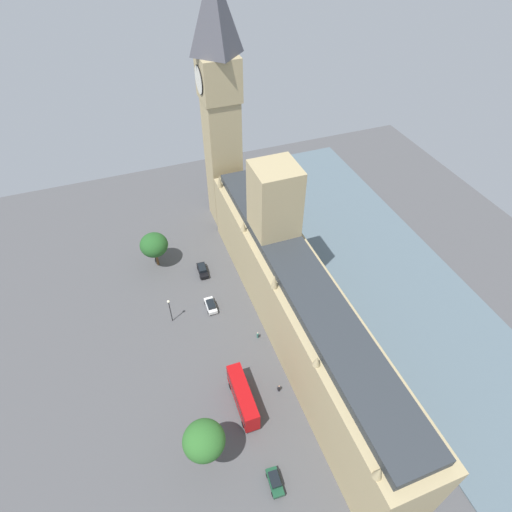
# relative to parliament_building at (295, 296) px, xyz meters

# --- Properties ---
(ground_plane) EXTENTS (141.35, 141.35, 0.00)m
(ground_plane) POSITION_rel_parliament_building_xyz_m (1.99, 1.71, -9.26)
(ground_plane) COLOR #4C4C4F
(river_thames) EXTENTS (29.28, 127.22, 0.25)m
(river_thames) POSITION_rel_parliament_building_xyz_m (-26.22, 1.71, -9.13)
(river_thames) COLOR slate
(river_thames) RESTS_ON ground
(parliament_building) EXTENTS (11.05, 71.35, 30.54)m
(parliament_building) POSITION_rel_parliament_building_xyz_m (0.00, 0.00, 0.00)
(parliament_building) COLOR tan
(parliament_building) RESTS_ON ground
(clock_tower) EXTENTS (8.32, 8.32, 56.87)m
(clock_tower) POSITION_rel_parliament_building_xyz_m (1.37, -39.59, 20.17)
(clock_tower) COLOR tan
(clock_tower) RESTS_ON ground
(car_black_by_river_gate) EXTENTS (2.16, 4.88, 1.74)m
(car_black_by_river_gate) POSITION_rel_parliament_building_xyz_m (12.89, -20.97, -8.37)
(car_black_by_river_gate) COLOR black
(car_black_by_river_gate) RESTS_ON ground
(car_white_midblock) EXTENTS (1.98, 4.31, 1.74)m
(car_white_midblock) POSITION_rel_parliament_building_xyz_m (13.96, -10.30, -8.37)
(car_white_midblock) COLOR silver
(car_white_midblock) RESTS_ON ground
(double_decker_bus_leading) EXTENTS (2.77, 10.53, 4.75)m
(double_decker_bus_leading) POSITION_rel_parliament_building_xyz_m (14.60, 12.22, -6.63)
(double_decker_bus_leading) COLOR #B20C0F
(double_decker_bus_leading) RESTS_ON ground
(car_dark_green_kerbside) EXTENTS (2.03, 4.26, 1.74)m
(car_dark_green_kerbside) POSITION_rel_parliament_building_xyz_m (14.28, 25.89, -8.37)
(car_dark_green_kerbside) COLOR #19472D
(car_dark_green_kerbside) RESTS_ON ground
(pedestrian_corner) EXTENTS (0.55, 0.63, 1.50)m
(pedestrian_corner) POSITION_rel_parliament_building_xyz_m (7.36, 0.04, -8.59)
(pedestrian_corner) COLOR #336B60
(pedestrian_corner) RESTS_ON ground
(pedestrian_trailing) EXTENTS (0.63, 0.55, 1.59)m
(pedestrian_trailing) POSITION_rel_parliament_building_xyz_m (7.83, 11.99, -8.55)
(pedestrian_trailing) COLOR black
(pedestrian_trailing) RESTS_ON ground
(plane_tree_opposite_hall) EXTENTS (6.21, 6.21, 8.74)m
(plane_tree_opposite_hall) POSITION_rel_parliament_building_xyz_m (21.90, -27.13, -3.18)
(plane_tree_opposite_hall) COLOR brown
(plane_tree_opposite_hall) RESTS_ON ground
(plane_tree_near_tower) EXTENTS (6.24, 6.24, 10.46)m
(plane_tree_near_tower) POSITION_rel_parliament_building_xyz_m (22.82, 19.34, -1.49)
(plane_tree_near_tower) COLOR brown
(plane_tree_near_tower) RESTS_ON ground
(street_lamp_under_trees) EXTENTS (0.56, 0.56, 6.26)m
(street_lamp_under_trees) POSITION_rel_parliament_building_xyz_m (22.23, -9.83, -4.89)
(street_lamp_under_trees) COLOR black
(street_lamp_under_trees) RESTS_ON ground
(street_lamp_far_end) EXTENTS (0.56, 0.56, 6.99)m
(street_lamp_far_end) POSITION_rel_parliament_building_xyz_m (22.18, -28.14, -4.44)
(street_lamp_far_end) COLOR black
(street_lamp_far_end) RESTS_ON ground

